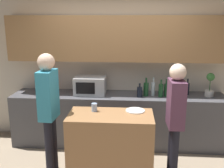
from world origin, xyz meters
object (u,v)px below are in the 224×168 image
(person_center, at_px, (49,104))
(bottle_6, at_px, (180,90))
(bottle_4, at_px, (166,90))
(bottle_5, at_px, (174,91))
(plate_on_island, at_px, (135,111))
(bottle_0, at_px, (140,92))
(cup_0, at_px, (94,107))
(microwave, at_px, (90,85))
(person_left, at_px, (175,114))
(potted_plant, at_px, (210,85))
(bottle_1, at_px, (146,89))
(toaster, at_px, (50,88))
(bottle_2, at_px, (153,89))
(bottle_3, at_px, (161,90))
(bottle_7, at_px, (187,89))

(person_center, bearing_deg, bottle_6, 121.65)
(bottle_4, distance_m, bottle_5, 0.13)
(bottle_6, xyz_separation_m, plate_on_island, (-0.76, -0.92, -0.06))
(bottle_0, relative_size, person_center, 0.14)
(bottle_4, distance_m, cup_0, 1.40)
(plate_on_island, bearing_deg, microwave, 129.77)
(person_left, bearing_deg, microwave, 49.01)
(potted_plant, bearing_deg, bottle_1, -177.45)
(potted_plant, bearing_deg, toaster, 180.00)
(bottle_0, bearing_deg, bottle_2, 25.93)
(bottle_6, relative_size, cup_0, 2.40)
(bottle_4, bearing_deg, potted_plant, 4.03)
(bottle_1, relative_size, bottle_4, 1.05)
(potted_plant, xyz_separation_m, bottle_0, (-1.16, -0.13, -0.11))
(bottle_0, xyz_separation_m, bottle_3, (0.35, 0.04, 0.02))
(microwave, bearing_deg, bottle_2, -0.68)
(person_left, bearing_deg, bottle_0, 23.71)
(potted_plant, xyz_separation_m, bottle_2, (-0.93, -0.01, -0.08))
(bottle_0, relative_size, bottle_1, 0.76)
(bottle_0, xyz_separation_m, bottle_7, (0.81, 0.20, 0.02))
(plate_on_island, bearing_deg, person_left, -14.19)
(toaster, bearing_deg, bottle_4, -1.45)
(bottle_4, distance_m, bottle_7, 0.39)
(bottle_4, xyz_separation_m, person_left, (-0.00, -0.99, -0.05))
(potted_plant, bearing_deg, bottle_2, -179.12)
(plate_on_island, relative_size, cup_0, 2.36)
(microwave, relative_size, bottle_0, 2.24)
(bottle_3, xyz_separation_m, cup_0, (-0.98, -0.86, -0.02))
(bottle_6, xyz_separation_m, cup_0, (-1.31, -0.96, -0.01))
(bottle_4, distance_m, person_center, 1.94)
(bottle_0, height_order, bottle_4, bottle_4)
(bottle_1, distance_m, bottle_3, 0.24)
(toaster, bearing_deg, bottle_1, -1.61)
(toaster, relative_size, cup_0, 2.36)
(potted_plant, height_order, bottle_0, potted_plant)
(potted_plant, bearing_deg, bottle_7, 167.58)
(bottle_7, bearing_deg, bottle_0, -166.04)
(bottle_6, relative_size, person_left, 0.16)
(bottle_0, xyz_separation_m, plate_on_island, (-0.08, -0.79, -0.05))
(toaster, height_order, bottle_2, bottle_2)
(bottle_2, xyz_separation_m, cup_0, (-0.86, -0.94, -0.03))
(bottle_0, xyz_separation_m, person_left, (0.44, -0.92, -0.03))
(bottle_0, distance_m, bottle_7, 0.83)
(bottle_6, distance_m, cup_0, 1.63)
(bottle_4, relative_size, cup_0, 2.67)
(bottle_6, bearing_deg, toaster, -179.77)
(cup_0, bearing_deg, bottle_5, 35.66)
(plate_on_island, bearing_deg, bottle_5, 51.81)
(potted_plant, distance_m, bottle_3, 0.81)
(potted_plant, bearing_deg, bottle_5, -170.84)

